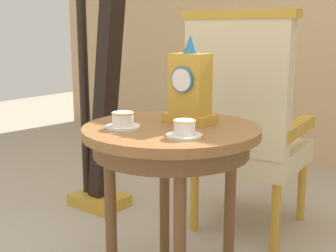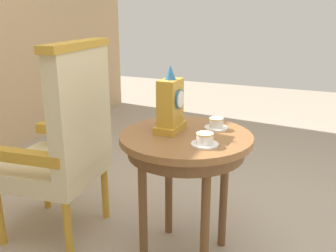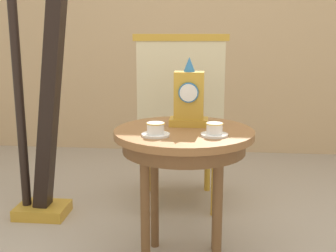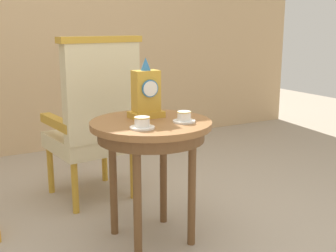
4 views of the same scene
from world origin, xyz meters
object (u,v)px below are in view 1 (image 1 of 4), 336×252
object	(u,v)px
teacup_right	(184,130)
armchair	(245,122)
mantel_clock	(190,88)
harp	(100,90)
teacup_left	(123,121)
side_table	(171,148)

from	to	relation	value
teacup_right	armchair	distance (m)	0.85
teacup_right	mantel_clock	world-z (taller)	mantel_clock
mantel_clock	harp	world-z (taller)	harp
teacup_right	mantel_clock	distance (m)	0.26
teacup_left	armchair	xyz separation A→B (m)	(0.05, 0.84, -0.13)
side_table	harp	bearing A→B (deg)	151.34
side_table	armchair	size ratio (longest dim) A/B	0.61
teacup_right	armchair	bearing A→B (deg)	104.84
armchair	harp	world-z (taller)	harp
teacup_right	armchair	xyz separation A→B (m)	(-0.22, 0.81, -0.13)
mantel_clock	armchair	xyz separation A→B (m)	(-0.09, 0.61, -0.24)
armchair	harp	distance (m)	0.86
armchair	teacup_right	bearing A→B (deg)	-75.16
teacup_left	mantel_clock	distance (m)	0.29
armchair	teacup_left	bearing A→B (deg)	-93.15
teacup_right	harp	size ratio (longest dim) A/B	0.07
teacup_left	teacup_right	distance (m)	0.26
teacup_right	harp	xyz separation A→B (m)	(-1.04, 0.60, -0.02)
side_table	teacup_right	distance (m)	0.21
teacup_right	side_table	bearing A→B (deg)	141.72
mantel_clock	armchair	bearing A→B (deg)	98.42
teacup_left	armchair	bearing A→B (deg)	86.85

